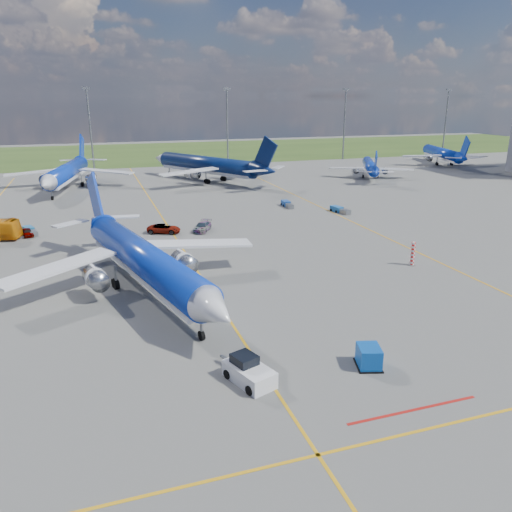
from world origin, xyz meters
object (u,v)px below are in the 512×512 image
object	(u,v)px
service_car_c	(202,227)
bg_jet_nnw	(69,189)
bg_jet_ene	(441,164)
uld_container	(369,357)
baggage_tug_w	(340,210)
service_car_b	(164,229)
bg_jet_n	(207,181)
warning_post	(413,254)
baggage_tug_e	(287,204)
bg_jet_ne	(370,177)
service_car_a	(27,232)
baggage_tug_c	(30,231)
main_airliner	(146,291)
pushback_tug	(248,371)

from	to	relation	value
service_car_c	bg_jet_nnw	bearing A→B (deg)	143.08
bg_jet_nnw	bg_jet_ene	bearing A→B (deg)	16.30
uld_container	baggage_tug_w	size ratio (longest dim) A/B	0.45
service_car_b	bg_jet_n	bearing A→B (deg)	2.25
warning_post	baggage_tug_e	world-z (taller)	warning_post
bg_jet_nnw	baggage_tug_w	distance (m)	63.25
bg_jet_n	bg_jet_ne	size ratio (longest dim) A/B	1.49
service_car_b	service_car_a	bearing A→B (deg)	99.67
uld_container	service_car_c	world-z (taller)	uld_container
bg_jet_ene	baggage_tug_c	distance (m)	123.47
bg_jet_n	service_car_b	xyz separation A→B (m)	(-17.52, -46.39, 0.70)
baggage_tug_c	bg_jet_ene	bearing A→B (deg)	3.09
main_airliner	service_car_a	bearing A→B (deg)	102.77
bg_jet_ne	service_car_c	xyz separation A→B (m)	(-53.78, -40.51, 0.71)
bg_jet_nnw	bg_jet_ene	xyz separation A→B (m)	(108.86, 8.74, 0.00)
bg_jet_ne	service_car_a	distance (m)	87.00
bg_jet_nnw	uld_container	size ratio (longest dim) A/B	19.47
bg_jet_nnw	uld_container	world-z (taller)	bg_jet_nnw
bg_jet_n	service_car_a	size ratio (longest dim) A/B	12.93
service_car_a	service_car_b	bearing A→B (deg)	-27.41
bg_jet_n	service_car_b	world-z (taller)	bg_jet_n
bg_jet_ne	uld_container	size ratio (longest dim) A/B	14.24
bg_jet_n	main_airliner	world-z (taller)	bg_jet_n
bg_jet_ne	baggage_tug_w	size ratio (longest dim) A/B	6.41
service_car_c	bg_jet_n	bearing A→B (deg)	105.06
bg_jet_n	uld_container	bearing A→B (deg)	55.02
warning_post	service_car_c	distance (m)	32.51
uld_container	baggage_tug_c	xyz separation A→B (m)	(-28.91, 51.23, -0.39)
baggage_tug_c	warning_post	bearing A→B (deg)	-53.92
warning_post	service_car_c	xyz separation A→B (m)	(-21.28, 24.56, -0.79)
warning_post	uld_container	world-z (taller)	warning_post
bg_jet_n	bg_jet_ene	xyz separation A→B (m)	(76.29, 8.45, 0.00)
service_car_b	baggage_tug_e	bearing A→B (deg)	-41.65
bg_jet_ene	service_car_c	xyz separation A→B (m)	(-87.89, -55.47, 0.71)
bg_jet_nnw	bg_jet_ne	size ratio (longest dim) A/B	1.37
bg_jet_n	baggage_tug_e	distance (m)	35.26
bg_jet_n	service_car_c	size ratio (longest dim) A/B	9.11
warning_post	baggage_tug_c	distance (m)	56.32
service_car_a	baggage_tug_e	world-z (taller)	service_car_a
bg_jet_ne	service_car_c	size ratio (longest dim) A/B	6.12
baggage_tug_c	baggage_tug_e	distance (m)	45.24
warning_post	uld_container	distance (m)	26.82
warning_post	bg_jet_ne	xyz separation A→B (m)	(32.50, 65.08, -1.50)
bg_jet_nnw	uld_container	distance (m)	94.44
main_airliner	pushback_tug	bearing A→B (deg)	-90.03
service_car_b	service_car_c	bearing A→B (deg)	-73.17
service_car_a	baggage_tug_e	xyz separation A→B (m)	(45.10, 7.30, -0.12)
bg_jet_n	bg_jet_ene	bearing A→B (deg)	156.48
main_airliner	baggage_tug_e	world-z (taller)	main_airliner
baggage_tug_w	warning_post	bearing A→B (deg)	-112.49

